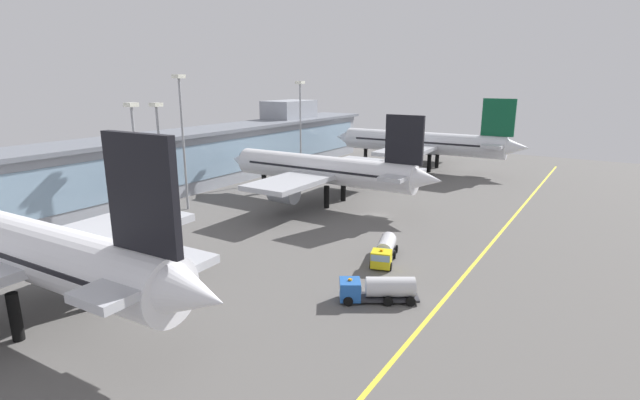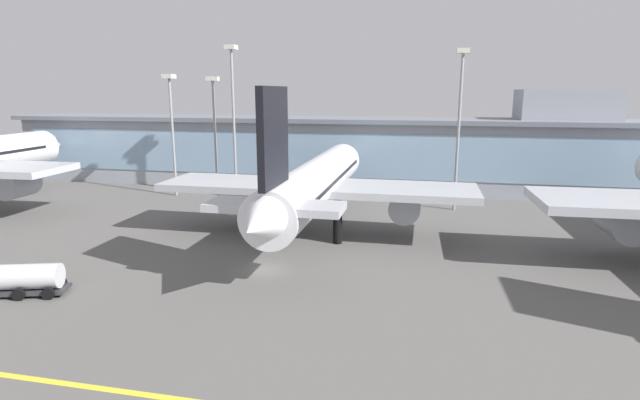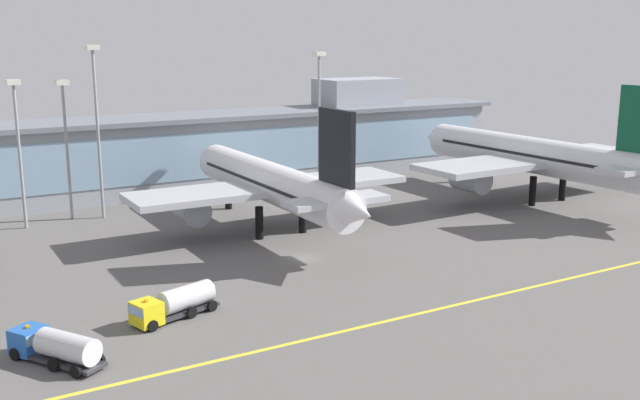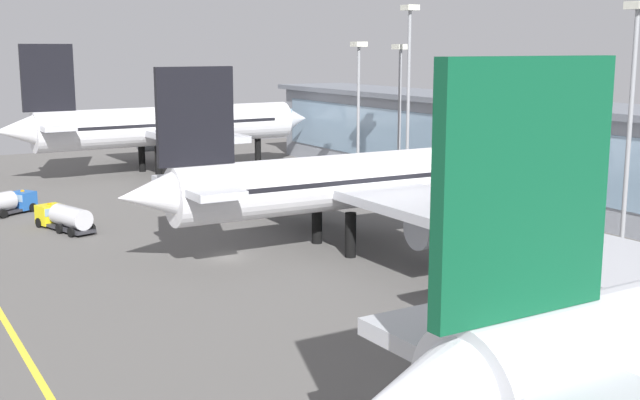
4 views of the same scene
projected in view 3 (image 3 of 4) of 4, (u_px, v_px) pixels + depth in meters
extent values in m
plane|color=#5B5956|center=(304.00, 258.00, 90.01)|extent=(184.58, 184.58, 0.00)
cube|color=yellow|center=(412.00, 315.00, 71.44)|extent=(147.67, 0.50, 0.01)
cube|color=#9399A3|center=(175.00, 156.00, 128.28)|extent=(131.85, 12.00, 12.49)
cube|color=#84A3BC|center=(187.00, 157.00, 123.03)|extent=(126.57, 0.20, 7.99)
cube|color=slate|center=(173.00, 118.00, 126.82)|extent=(134.85, 14.00, 0.80)
cube|color=#9399A3|center=(358.00, 94.00, 147.31)|extent=(16.00, 10.00, 6.00)
cylinder|color=black|center=(259.00, 223.00, 98.03)|extent=(1.10, 1.10, 4.43)
cylinder|color=black|center=(303.00, 217.00, 101.28)|extent=(1.10, 1.10, 4.43)
cylinder|color=black|center=(228.00, 195.00, 115.24)|extent=(1.10, 1.10, 4.43)
cylinder|color=silver|center=(270.00, 182.00, 101.33)|extent=(5.58, 40.12, 5.54)
cone|color=silver|center=(212.00, 160.00, 119.67)|extent=(5.27, 4.99, 5.26)
cone|color=silver|center=(356.00, 211.00, 82.67)|extent=(4.71, 6.10, 4.71)
cube|color=#84A3BC|center=(219.00, 157.00, 116.70)|extent=(4.16, 3.88, 1.66)
cube|color=black|center=(270.00, 179.00, 101.24)|extent=(5.63, 33.70, 0.44)
cube|color=#B7BAC1|center=(270.00, 187.00, 101.48)|extent=(39.77, 9.67, 0.89)
cylinder|color=#999EA8|center=(192.00, 210.00, 97.74)|extent=(3.88, 5.22, 3.88)
cylinder|color=#999EA8|center=(333.00, 192.00, 108.63)|extent=(3.88, 5.22, 3.88)
cube|color=black|center=(337.00, 147.00, 84.85)|extent=(0.67, 7.22, 8.86)
cube|color=#B7BAC1|center=(336.00, 201.00, 86.25)|extent=(12.73, 4.43, 0.71)
cylinder|color=black|center=(533.00, 191.00, 117.48)|extent=(1.10, 1.10, 4.77)
cylinder|color=black|center=(563.00, 186.00, 121.17)|extent=(1.10, 1.10, 4.77)
cylinder|color=black|center=(460.00, 169.00, 136.61)|extent=(1.10, 1.10, 4.77)
cylinder|color=silver|center=(533.00, 155.00, 121.22)|extent=(7.37, 45.53, 5.96)
cone|color=silver|center=(436.00, 138.00, 141.49)|extent=(5.83, 5.54, 5.66)
cube|color=#84A3BC|center=(449.00, 135.00, 138.28)|extent=(4.60, 4.31, 1.79)
cube|color=black|center=(533.00, 152.00, 121.12)|extent=(7.20, 38.28, 0.48)
cube|color=#B7BAC1|center=(532.00, 160.00, 121.38)|extent=(44.04, 12.24, 0.95)
cylinder|color=#999EA8|center=(471.00, 179.00, 116.94)|extent=(4.35, 6.02, 4.17)
cylinder|color=#999EA8|center=(573.00, 165.00, 129.57)|extent=(4.35, 6.02, 4.17)
cube|color=#B7BAC1|center=(640.00, 168.00, 104.49)|extent=(14.14, 5.42, 0.76)
cylinder|color=black|center=(15.00, 354.00, 61.38)|extent=(0.84, 1.09, 1.10)
cylinder|color=black|center=(40.00, 343.00, 63.63)|extent=(0.84, 1.09, 1.10)
cylinder|color=black|center=(53.00, 365.00, 59.34)|extent=(0.84, 1.09, 1.10)
cylinder|color=black|center=(77.00, 353.00, 61.58)|extent=(0.84, 1.09, 1.10)
cylinder|color=black|center=(76.00, 372.00, 58.19)|extent=(0.84, 1.09, 1.10)
cylinder|color=black|center=(100.00, 359.00, 60.43)|extent=(0.84, 1.09, 1.10)
cube|color=#2D2D33|center=(64.00, 360.00, 60.56)|extent=(6.00, 7.65, 0.30)
cube|color=#235BB2|center=(29.00, 340.00, 62.20)|extent=(3.45, 3.36, 2.20)
cube|color=#84A3BC|center=(28.00, 335.00, 62.09)|extent=(3.41, 3.39, 0.88)
cylinder|color=silver|center=(68.00, 347.00, 60.03)|extent=(4.91, 5.95, 2.30)
cube|color=orange|center=(28.00, 327.00, 61.93)|extent=(0.30, 0.40, 0.20)
cylinder|color=black|center=(153.00, 326.00, 67.40)|extent=(1.14, 0.61, 1.10)
cylinder|color=black|center=(137.00, 319.00, 69.14)|extent=(1.14, 0.61, 1.10)
cylinder|color=black|center=(192.00, 313.00, 70.61)|extent=(1.14, 0.61, 1.10)
cylinder|color=black|center=(176.00, 306.00, 72.34)|extent=(1.14, 0.61, 1.10)
cylinder|color=black|center=(212.00, 306.00, 72.41)|extent=(1.14, 0.61, 1.10)
cylinder|color=black|center=(196.00, 300.00, 74.14)|extent=(1.14, 0.61, 1.10)
cube|color=#2D2D33|center=(182.00, 311.00, 71.37)|extent=(7.91, 4.43, 0.30)
cube|color=yellow|center=(147.00, 313.00, 68.28)|extent=(2.99, 3.17, 2.20)
cube|color=#84A3BC|center=(146.00, 308.00, 68.17)|extent=(3.05, 3.09, 0.88)
cylinder|color=silver|center=(186.00, 297.00, 71.47)|extent=(6.01, 3.82, 2.30)
cube|color=orange|center=(146.00, 301.00, 68.01)|extent=(0.30, 0.40, 0.20)
cylinder|color=gray|center=(98.00, 136.00, 107.32)|extent=(0.44, 0.44, 24.88)
cube|color=silver|center=(92.00, 47.00, 104.52)|extent=(1.80, 1.80, 0.70)
cylinder|color=gray|center=(20.00, 158.00, 101.81)|extent=(0.44, 0.44, 20.28)
cube|color=silver|center=(13.00, 82.00, 99.52)|extent=(1.80, 1.80, 0.70)
cylinder|color=gray|center=(67.00, 153.00, 107.18)|extent=(0.44, 0.44, 19.92)
cube|color=silver|center=(62.00, 83.00, 104.92)|extent=(1.80, 1.80, 0.70)
cylinder|color=gray|center=(319.00, 126.00, 124.18)|extent=(0.44, 0.44, 23.59)
cube|color=silver|center=(319.00, 54.00, 121.52)|extent=(1.80, 1.80, 0.70)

